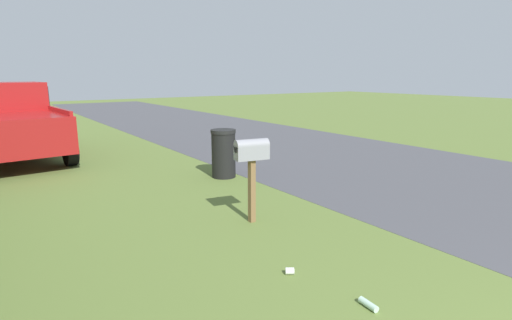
{
  "coord_description": "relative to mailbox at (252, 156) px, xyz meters",
  "views": [
    {
      "loc": [
        0.93,
        3.32,
        2.3
      ],
      "look_at": [
        5.97,
        -0.19,
        0.98
      ],
      "focal_mm": 28.04,
      "sensor_mm": 36.0,
      "label": 1
    }
  ],
  "objects": [
    {
      "name": "litter_cup_by_mailbox",
      "position": [
        -1.68,
        0.6,
        -1.03
      ],
      "size": [
        0.12,
        0.13,
        0.08
      ],
      "primitive_type": "cylinder",
      "rotation": [
        0.0,
        1.57,
        4.12
      ],
      "color": "white",
      "rests_on": "ground"
    },
    {
      "name": "pickup_truck",
      "position": [
        7.82,
        2.58,
        0.03
      ],
      "size": [
        5.21,
        2.34,
        2.09
      ],
      "rotation": [
        0.0,
        0.0,
        0.07
      ],
      "color": "maroon",
      "rests_on": "ground"
    },
    {
      "name": "trash_bin",
      "position": [
        2.72,
        -1.08,
        -0.52
      ],
      "size": [
        0.57,
        0.57,
        1.09
      ],
      "color": "black",
      "rests_on": "ground"
    },
    {
      "name": "road_asphalt",
      "position": [
        0.08,
        -4.83,
        -1.07
      ],
      "size": [
        60.0,
        6.77,
        0.01
      ],
      "primitive_type": "cube",
      "color": "#47474C",
      "rests_on": "ground"
    },
    {
      "name": "mailbox",
      "position": [
        0.0,
        0.0,
        0.0
      ],
      "size": [
        0.3,
        0.55,
        1.33
      ],
      "rotation": [
        0.0,
        0.0,
        -0.19
      ],
      "color": "brown",
      "rests_on": "ground"
    },
    {
      "name": "litter_bottle_midfield_a",
      "position": [
        -2.66,
        0.39,
        -1.04
      ],
      "size": [
        0.23,
        0.09,
        0.07
      ],
      "primitive_type": "cylinder",
      "rotation": [
        0.0,
        1.57,
        6.19
      ],
      "color": "#B2D8BF",
      "rests_on": "ground"
    }
  ]
}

